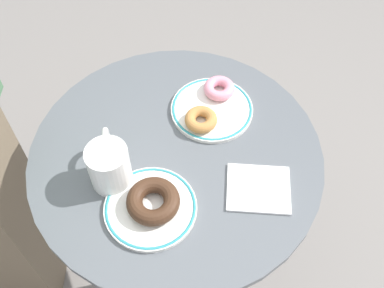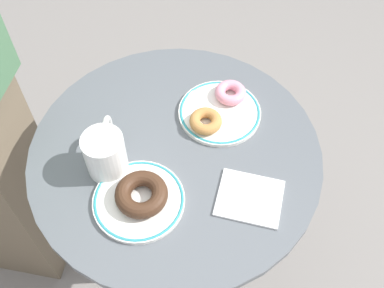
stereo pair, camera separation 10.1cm
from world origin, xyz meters
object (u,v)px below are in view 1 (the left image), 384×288
plate_right (212,109)px  coffee_mug (109,165)px  plate_left (151,208)px  donut_chocolate (153,201)px  paper_napkin (259,189)px  donut_old_fashioned (201,120)px  cafe_table (178,205)px  donut_pink_frosted (219,88)px

plate_right → coffee_mug: 0.29m
coffee_mug → plate_left: bearing=-105.9°
plate_left → coffee_mug: coffee_mug is taller
plate_left → coffee_mug: 0.12m
plate_left → donut_chocolate: 0.02m
plate_right → paper_napkin: size_ratio=1.46×
donut_chocolate → coffee_mug: size_ratio=0.90×
donut_chocolate → paper_napkin: bearing=-53.6°
coffee_mug → donut_chocolate: bearing=-102.5°
donut_old_fashioned → paper_napkin: (-0.10, -0.18, -0.02)m
donut_old_fashioned → coffee_mug: size_ratio=0.62×
donut_old_fashioned → paper_napkin: bearing=-119.4°
plate_left → donut_chocolate: donut_chocolate is taller
cafe_table → coffee_mug: (-0.11, 0.09, 0.30)m
plate_right → donut_pink_frosted: size_ratio=2.60×
plate_right → donut_chocolate: size_ratio=1.78×
cafe_table → donut_chocolate: donut_chocolate is taller
cafe_table → coffee_mug: coffee_mug is taller
donut_old_fashioned → donut_pink_frosted: bearing=-0.2°
paper_napkin → plate_left: bearing=126.9°
plate_left → plate_right: 0.29m
plate_left → donut_pink_frosted: (0.34, -0.00, 0.02)m
donut_chocolate → donut_old_fashioned: 0.23m
cafe_table → coffee_mug: 0.33m
plate_right → donut_old_fashioned: donut_old_fashioned is taller
donut_pink_frosted → donut_chocolate: bearing=-179.9°
donut_pink_frosted → coffee_mug: bearing=160.1°
plate_right → coffee_mug: bearing=155.7°
donut_pink_frosted → donut_old_fashioned: size_ratio=1.00×
plate_left → donut_chocolate: bearing=-38.7°
donut_pink_frosted → donut_old_fashioned: bearing=179.8°
paper_napkin → coffee_mug: bearing=110.0°
plate_left → paper_napkin: plate_left is taller
donut_old_fashioned → coffee_mug: bearing=151.5°
paper_napkin → coffee_mug: 0.31m
donut_pink_frosted → donut_old_fashioned: (-0.10, 0.00, 0.00)m
paper_napkin → donut_old_fashioned: bearing=60.6°
donut_pink_frosted → cafe_table: bearing=174.5°
donut_chocolate → donut_pink_frosted: donut_chocolate is taller
plate_right → paper_napkin: 0.23m
cafe_table → plate_right: bearing=-9.2°
cafe_table → plate_right: (0.14, -0.02, 0.25)m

